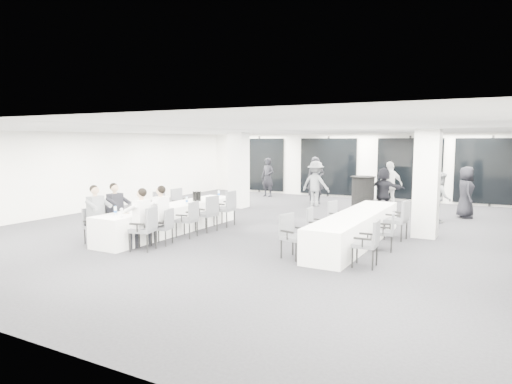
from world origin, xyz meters
TOP-DOWN VIEW (x-y plane):
  - room at (0.89, 1.11)m, footprint 14.04×16.04m
  - column_left at (-2.80, 3.20)m, footprint 0.60×0.60m
  - column_right at (4.20, 1.00)m, footprint 0.60×0.60m
  - banquet_table_main at (-1.99, -1.74)m, footprint 0.90×5.00m
  - banquet_table_side at (2.85, -0.69)m, footprint 0.90×5.00m
  - cocktail_table at (1.56, 4.52)m, footprint 0.90×0.90m
  - chair_main_left_near at (-2.81, -3.71)m, footprint 0.46×0.51m
  - chair_main_left_second at (-2.82, -3.09)m, footprint 0.58×0.61m
  - chair_main_left_mid at (-2.81, -2.14)m, footprint 0.52×0.55m
  - chair_main_left_fourth at (-2.83, -1.09)m, footprint 0.54×0.60m
  - chair_main_left_far at (-2.83, -0.28)m, footprint 0.53×0.59m
  - chair_main_right_near at (-1.15, -3.66)m, footprint 0.62×0.65m
  - chair_main_right_second at (-1.16, -3.01)m, footprint 0.53×0.56m
  - chair_main_right_mid at (-1.16, -2.04)m, footprint 0.52×0.57m
  - chair_main_right_fourth at (-1.15, -1.17)m, footprint 0.56×0.61m
  - chair_main_right_far at (-1.15, -0.24)m, footprint 0.53×0.60m
  - chair_side_left_near at (2.02, -2.64)m, footprint 0.58×0.60m
  - chair_side_left_mid at (2.02, -1.28)m, footprint 0.51×0.55m
  - chair_side_left_far at (2.02, 0.30)m, footprint 0.52×0.55m
  - chair_side_right_near at (3.68, -2.58)m, footprint 0.51×0.56m
  - chair_side_right_mid at (3.68, -1.02)m, footprint 0.52×0.55m
  - chair_side_right_far at (3.69, 0.29)m, footprint 0.56×0.61m
  - seated_guest_a at (-2.65, -3.71)m, footprint 0.50×0.38m
  - seated_guest_b at (-2.65, -3.07)m, footprint 0.50×0.38m
  - seated_guest_c at (-1.32, -3.68)m, footprint 0.50×0.38m
  - seated_guest_d at (-1.32, -3.03)m, footprint 0.50×0.38m
  - standing_guest_a at (-0.64, 5.52)m, footprint 0.96×0.89m
  - standing_guest_c at (-0.38, 4.88)m, footprint 1.34×0.80m
  - standing_guest_d at (2.27, 5.58)m, footprint 1.27×1.29m
  - standing_guest_e at (4.88, 4.73)m, footprint 0.78×1.03m
  - standing_guest_f at (2.21, 4.83)m, footprint 1.67×0.78m
  - standing_guest_g at (-3.34, 6.62)m, footprint 0.80×0.69m
  - standing_guest_h at (4.26, 3.54)m, footprint 0.64×0.92m
  - ice_bucket_near at (-1.93, -2.55)m, footprint 0.21×0.21m
  - ice_bucket_far at (-1.92, -0.66)m, footprint 0.25×0.25m
  - water_bottle_a at (-2.08, -3.68)m, footprint 0.07×0.07m
  - water_bottle_b at (-1.78, -1.32)m, footprint 0.06×0.06m
  - water_bottle_c at (-1.90, 0.47)m, footprint 0.06×0.06m
  - plate_a at (-2.02, -3.39)m, footprint 0.20×0.20m
  - plate_b at (-1.75, -3.19)m, footprint 0.19×0.19m
  - plate_c at (-1.98, -2.12)m, footprint 0.19×0.19m
  - wine_glass at (-1.73, -3.83)m, footprint 0.08×0.08m

SIDE VIEW (x-z plane):
  - banquet_table_main at x=-1.99m, z-range 0.00..0.75m
  - banquet_table_side at x=2.85m, z-range 0.00..0.75m
  - chair_main_left_mid at x=-2.81m, z-range 0.06..0.93m
  - chair_main_left_near at x=-2.81m, z-range 0.06..0.93m
  - chair_side_left_far at x=2.02m, z-range 0.06..0.94m
  - chair_main_right_second at x=-1.16m, z-range 0.06..0.94m
  - chair_side_right_mid at x=3.68m, z-range 0.06..0.94m
  - chair_side_left_mid at x=2.02m, z-range 0.06..0.97m
  - chair_main_right_mid at x=-1.16m, z-range 0.07..1.00m
  - chair_side_left_near at x=2.02m, z-range 0.07..1.01m
  - chair_side_right_near at x=3.68m, z-range 0.07..1.01m
  - chair_main_left_second at x=-2.82m, z-range 0.07..1.04m
  - chair_main_right_fourth at x=-1.15m, z-range 0.07..1.07m
  - chair_main_right_near at x=-1.15m, z-range 0.07..1.08m
  - chair_side_right_far at x=3.69m, z-range 0.07..1.08m
  - chair_main_left_far at x=-2.83m, z-range 0.07..1.10m
  - chair_main_left_fourth at x=-2.83m, z-range 0.07..1.10m
  - chair_main_right_far at x=-1.15m, z-range 0.07..1.11m
  - cocktail_table at x=1.56m, z-range 0.01..1.25m
  - plate_a at x=-2.02m, z-range 0.75..0.78m
  - plate_c at x=-1.98m, z-range 0.75..0.78m
  - plate_b at x=-1.75m, z-range 0.75..0.78m
  - seated_guest_a at x=-2.65m, z-range 0.09..1.53m
  - seated_guest_b at x=-2.65m, z-range 0.09..1.53m
  - seated_guest_c at x=-1.32m, z-range 0.09..1.53m
  - seated_guest_d at x=-1.32m, z-range 0.09..1.53m
  - water_bottle_c at x=-1.90m, z-range 0.75..0.95m
  - water_bottle_b at x=-1.78m, z-range 0.75..0.95m
  - water_bottle_a at x=-2.08m, z-range 0.75..0.96m
  - ice_bucket_near at x=-1.93m, z-range 0.75..0.99m
  - standing_guest_h at x=4.26m, z-range 0.00..1.75m
  - standing_guest_f at x=2.21m, z-range 0.00..1.76m
  - ice_bucket_far at x=-1.92m, z-range 0.75..1.03m
  - wine_glass at x=-1.73m, z-range 0.81..1.03m
  - standing_guest_e at x=4.88m, z-range 0.00..1.90m
  - standing_guest_c at x=-0.38m, z-range 0.00..1.96m
  - standing_guest_g at x=-3.34m, z-range 0.00..1.97m
  - standing_guest_d at x=2.27m, z-range 0.00..1.98m
  - standing_guest_a at x=-0.64m, z-range 0.00..2.11m
  - room at x=0.89m, z-range -0.03..2.81m
  - column_left at x=-2.80m, z-range 0.00..2.80m
  - column_right at x=4.20m, z-range 0.00..2.80m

